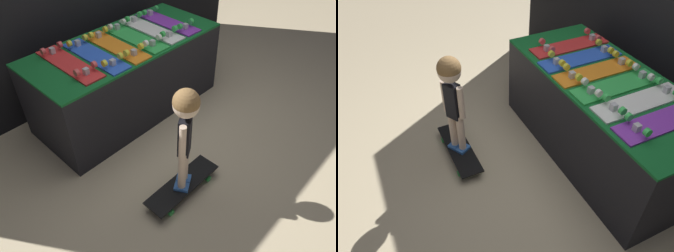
{
  "view_description": "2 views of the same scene",
  "coord_description": "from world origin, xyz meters",
  "views": [
    {
      "loc": [
        -1.72,
        -1.72,
        2.14
      ],
      "look_at": [
        -0.29,
        -0.37,
        0.42
      ],
      "focal_mm": 35.0,
      "sensor_mm": 36.0,
      "label": 1
    },
    {
      "loc": [
        1.6,
        -1.18,
        2.14
      ],
      "look_at": [
        -0.17,
        -0.34,
        0.44
      ],
      "focal_mm": 35.0,
      "sensor_mm": 36.0,
      "label": 2
    }
  ],
  "objects": [
    {
      "name": "skateboard_orange_on_rack",
      "position": [
        -0.11,
        0.43,
        0.77
      ],
      "size": [
        0.19,
        0.73,
        0.09
      ],
      "color": "orange",
      "rests_on": "display_rack"
    },
    {
      "name": "skateboard_on_floor",
      "position": [
        -0.44,
        -0.67,
        0.07
      ],
      "size": [
        0.69,
        0.2,
        0.09
      ],
      "color": "black",
      "rests_on": "ground_plane"
    },
    {
      "name": "display_rack",
      "position": [
        0.0,
        0.46,
        0.38
      ],
      "size": [
        1.85,
        0.81,
        0.76
      ],
      "color": "black",
      "rests_on": "ground_plane"
    },
    {
      "name": "skateboard_blue_on_rack",
      "position": [
        -0.34,
        0.43,
        0.77
      ],
      "size": [
        0.19,
        0.73,
        0.09
      ],
      "color": "blue",
      "rests_on": "display_rack"
    },
    {
      "name": "child",
      "position": [
        -0.44,
        -0.67,
        0.72
      ],
      "size": [
        0.2,
        0.18,
        0.9
      ],
      "rotation": [
        0.0,
        0.0,
        0.53
      ],
      "color": "#3870C6",
      "rests_on": "skateboard_on_floor"
    },
    {
      "name": "skateboard_white_on_rack",
      "position": [
        0.34,
        0.46,
        0.77
      ],
      "size": [
        0.19,
        0.73,
        0.09
      ],
      "color": "white",
      "rests_on": "display_rack"
    },
    {
      "name": "skateboard_red_on_rack",
      "position": [
        -0.57,
        0.48,
        0.77
      ],
      "size": [
        0.19,
        0.73,
        0.09
      ],
      "color": "red",
      "rests_on": "display_rack"
    },
    {
      "name": "skateboard_purple_on_rack",
      "position": [
        0.57,
        0.45,
        0.77
      ],
      "size": [
        0.19,
        0.73,
        0.09
      ],
      "color": "purple",
      "rests_on": "display_rack"
    },
    {
      "name": "ground_plane",
      "position": [
        0.0,
        0.0,
        0.0
      ],
      "size": [
        16.0,
        16.0,
        0.0
      ],
      "primitive_type": "plane",
      "color": "beige"
    },
    {
      "name": "skateboard_green_on_rack",
      "position": [
        0.11,
        0.44,
        0.77
      ],
      "size": [
        0.19,
        0.73,
        0.09
      ],
      "color": "green",
      "rests_on": "display_rack"
    }
  ]
}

